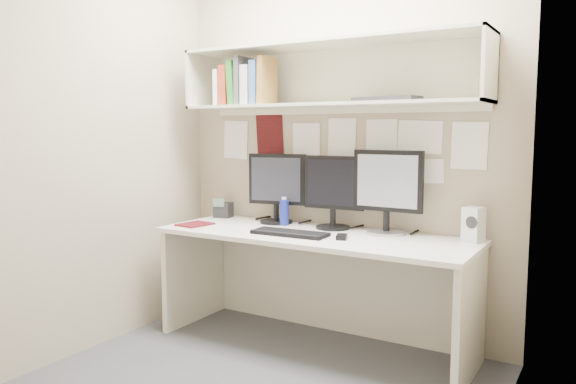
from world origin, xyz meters
The scene contains 18 objects.
wall_back centered at (0.00, 1.00, 1.30)m, with size 2.40×0.02×2.60m, color tan.
wall_front centered at (0.00, -1.00, 1.30)m, with size 2.40×0.02×2.60m, color tan.
wall_left centered at (-1.20, 0.00, 1.30)m, with size 0.02×2.00×2.60m, color tan.
wall_right centered at (1.20, 0.00, 1.30)m, with size 0.02×2.00×2.60m, color tan.
desk centered at (0.00, 0.65, 0.37)m, with size 2.00×0.70×0.73m.
overhead_hutch centered at (0.00, 0.86, 1.72)m, with size 2.00×0.38×0.40m.
pinned_papers centered at (0.00, 0.99, 1.25)m, with size 1.92×0.01×0.48m, color white, non-canonical shape.
monitor_left centered at (-0.41, 0.87, 0.99)m, with size 0.41×0.23×0.48m.
monitor_center centered at (0.03, 0.87, 0.99)m, with size 0.41×0.22×0.48m.
monitor_right centered at (0.39, 0.87, 1.01)m, with size 0.45×0.25×0.52m.
keyboard centered at (-0.10, 0.52, 0.74)m, with size 0.48×0.17×0.02m, color black.
mouse centered at (0.23, 0.56, 0.74)m, with size 0.06×0.09×0.03m, color black.
speaker centered at (0.92, 0.88, 0.83)m, with size 0.13×0.13×0.20m.
blue_bottle centered at (-0.32, 0.81, 0.82)m, with size 0.06×0.06×0.19m.
maroon_notebook centered at (-0.84, 0.50, 0.74)m, with size 0.18×0.22×0.01m, color #510D14.
desk_phone centered at (-0.88, 0.87, 0.79)m, with size 0.14×0.13×0.15m.
book_stack centered at (-0.59, 0.76, 1.68)m, with size 0.40×0.20×0.32m.
hutch_tray centered at (0.40, 0.81, 1.55)m, with size 0.41×0.15×0.03m, color black.
Camera 1 is at (1.63, -2.40, 1.37)m, focal length 35.00 mm.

